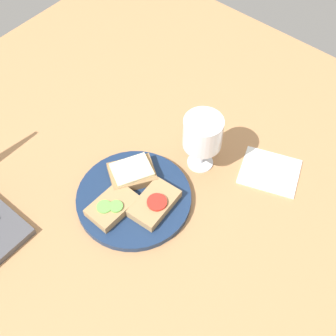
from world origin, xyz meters
TOP-DOWN VIEW (x-y plane):
  - wooden_table at (0.00, 0.00)cm, footprint 140.00×140.00cm
  - plate at (-1.06, 2.38)cm, footprint 25.26×25.26cm
  - sandwich_with_cucumber at (-6.24, 3.69)cm, footprint 10.67×6.95cm
  - sandwich_with_tomato at (0.33, -2.78)cm, footprint 11.50×7.61cm
  - sandwich_with_cheese at (2.65, 6.17)cm, footprint 12.45×11.76cm
  - wine_glass at (16.51, -2.47)cm, footprint 8.68×8.68cm
  - napkin at (24.69, -16.42)cm, footprint 14.99×16.16cm

SIDE VIEW (x-z plane):
  - wooden_table at x=0.00cm, z-range 0.00..3.00cm
  - napkin at x=24.69cm, z-range 3.00..3.40cm
  - plate at x=-1.06cm, z-range 3.00..4.57cm
  - sandwich_with_cucumber at x=-6.24cm, z-range 4.40..6.95cm
  - sandwich_with_tomato at x=0.33cm, z-range 4.37..7.01cm
  - sandwich_with_cheese at x=2.65cm, z-range 4.48..7.50cm
  - wine_glass at x=16.51cm, z-range 5.90..20.45cm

